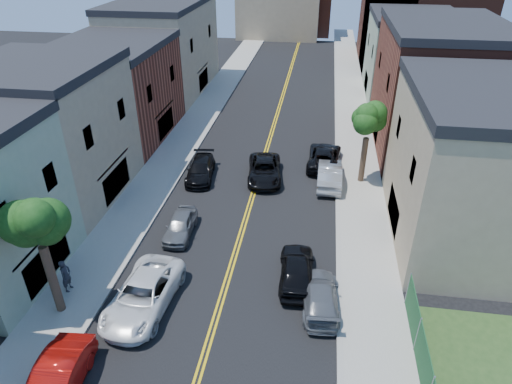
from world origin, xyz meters
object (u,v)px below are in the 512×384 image
at_px(black_car_right, 297,269).
at_px(black_suv_lane, 264,170).
at_px(dark_car_right_far, 324,156).
at_px(black_car_left, 201,170).
at_px(grey_car_left, 180,225).
at_px(grey_car_right, 320,296).
at_px(pedestrian_left, 66,276).
at_px(white_pickup, 143,295).
at_px(silver_car_right, 330,174).
at_px(red_sedan, 55,384).

relative_size(black_car_right, black_suv_lane, 0.87).
xyz_separation_m(dark_car_right_far, black_suv_lane, (-4.55, -3.04, -0.03)).
relative_size(black_car_left, dark_car_right_far, 0.87).
xyz_separation_m(grey_car_left, black_car_left, (-0.64, 7.54, 0.02)).
distance_m(grey_car_right, pedestrian_left, 13.36).
distance_m(grey_car_left, pedestrian_left, 7.42).
relative_size(dark_car_right_far, black_suv_lane, 1.04).
height_order(black_car_left, black_suv_lane, black_suv_lane).
bearing_deg(grey_car_left, dark_car_right_far, 49.51).
height_order(grey_car_left, pedestrian_left, pedestrian_left).
bearing_deg(black_car_left, white_pickup, -94.04).
xyz_separation_m(black_car_left, pedestrian_left, (-3.76, -13.49, 0.40)).
bearing_deg(grey_car_left, grey_car_right, -31.45).
xyz_separation_m(white_pickup, grey_car_right, (8.92, 1.41, -0.15)).
distance_m(grey_car_left, black_suv_lane, 9.19).
bearing_deg(silver_car_right, red_sedan, 61.36).
distance_m(red_sedan, dark_car_right_far, 25.36).
height_order(grey_car_left, dark_car_right_far, dark_car_right_far).
xyz_separation_m(black_car_left, silver_car_right, (9.94, 0.46, 0.14)).
distance_m(grey_car_left, black_car_left, 7.56).
xyz_separation_m(red_sedan, dark_car_right_far, (10.55, 23.06, -0.03)).
height_order(black_car_left, silver_car_right, silver_car_right).
relative_size(grey_car_right, pedestrian_left, 2.40).
bearing_deg(red_sedan, grey_car_left, 76.90).
bearing_deg(white_pickup, pedestrian_left, 177.97).
xyz_separation_m(black_car_left, black_suv_lane, (4.94, 0.59, 0.04)).
xyz_separation_m(grey_car_left, pedestrian_left, (-4.40, -5.95, 0.42)).
distance_m(black_car_right, silver_car_right, 11.41).
bearing_deg(black_car_left, grey_car_right, -59.38).
bearing_deg(silver_car_right, grey_car_right, 88.65).
height_order(grey_car_left, black_suv_lane, black_suv_lane).
relative_size(grey_car_left, black_car_left, 0.82).
relative_size(black_car_right, dark_car_right_far, 0.84).
distance_m(red_sedan, black_car_left, 19.45).
height_order(silver_car_right, dark_car_right_far, silver_car_right).
height_order(black_car_left, dark_car_right_far, dark_car_right_far).
xyz_separation_m(grey_car_right, black_suv_lane, (-4.62, 13.14, 0.08)).
height_order(white_pickup, pedestrian_left, pedestrian_left).
bearing_deg(black_suv_lane, black_car_left, 179.84).
bearing_deg(pedestrian_left, grey_car_left, -34.57).
bearing_deg(white_pickup, grey_car_left, 94.16).
bearing_deg(dark_car_right_far, grey_car_right, 92.68).
xyz_separation_m(white_pickup, black_suv_lane, (4.30, 14.56, -0.07)).
distance_m(silver_car_right, pedestrian_left, 19.56).
xyz_separation_m(red_sedan, black_suv_lane, (6.00, 20.01, -0.05)).
bearing_deg(grey_car_right, dark_car_right_far, -93.89).
bearing_deg(grey_car_left, white_pickup, -92.08).
relative_size(grey_car_left, black_suv_lane, 0.74).
relative_size(grey_car_right, black_suv_lane, 0.85).
height_order(red_sedan, black_car_left, red_sedan).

